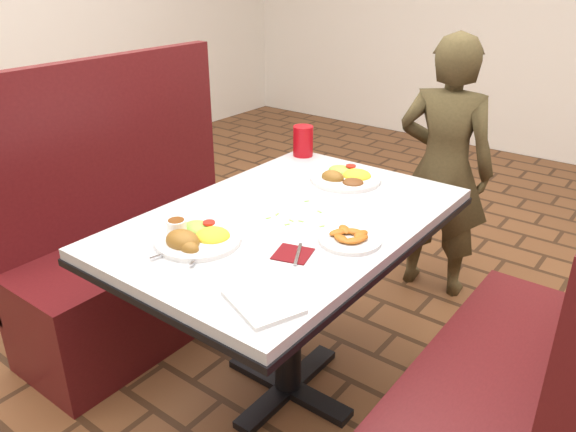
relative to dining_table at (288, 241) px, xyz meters
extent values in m
plane|color=brown|center=(0.00, 0.00, -0.65)|extent=(7.00, 7.00, 0.00)
cube|color=silver|center=(0.00, 0.00, 0.08)|extent=(0.80, 1.20, 0.03)
cube|color=black|center=(0.00, 0.00, 0.05)|extent=(0.81, 1.21, 0.02)
cylinder|color=black|center=(0.00, 0.00, -0.30)|extent=(0.10, 0.10, 0.69)
cube|color=black|center=(0.00, 0.00, -0.64)|extent=(0.55, 0.08, 0.03)
cube|color=black|center=(0.00, 0.00, -0.64)|extent=(0.08, 0.55, 0.03)
cube|color=#5A1416|center=(-0.75, 0.00, -0.43)|extent=(0.45, 1.20, 0.45)
cube|color=#5A1416|center=(-0.97, 0.00, 0.05)|extent=(0.06, 1.20, 0.95)
imported|color=brown|center=(0.10, 1.07, -0.03)|extent=(0.49, 0.36, 1.26)
cylinder|color=white|center=(-0.10, -0.32, 0.10)|extent=(0.26, 0.26, 0.02)
ellipsoid|color=yellow|center=(-0.07, -0.28, 0.14)|extent=(0.11, 0.11, 0.05)
ellipsoid|color=#92BF4C|center=(-0.15, -0.27, 0.13)|extent=(0.11, 0.09, 0.03)
cylinder|color=red|center=(-0.12, -0.25, 0.13)|extent=(0.04, 0.04, 0.01)
ellipsoid|color=#986626|center=(-0.11, -0.37, 0.14)|extent=(0.11, 0.09, 0.07)
ellipsoid|color=#986626|center=(-0.07, -0.38, 0.13)|extent=(0.06, 0.05, 0.04)
cylinder|color=white|center=(-0.18, -0.33, 0.13)|extent=(0.06, 0.06, 0.04)
cylinder|color=brown|center=(-0.18, -0.33, 0.15)|extent=(0.05, 0.05, 0.00)
cylinder|color=white|center=(-0.02, 0.39, 0.10)|extent=(0.27, 0.27, 0.02)
ellipsoid|color=yellow|center=(0.01, 0.43, 0.14)|extent=(0.11, 0.11, 0.05)
ellipsoid|color=#92BF4C|center=(-0.07, 0.44, 0.13)|extent=(0.11, 0.09, 0.04)
cylinder|color=red|center=(-0.04, 0.46, 0.13)|extent=(0.04, 0.04, 0.01)
ellipsoid|color=brown|center=(0.03, 0.36, 0.13)|extent=(0.08, 0.08, 0.03)
ellipsoid|color=#986626|center=(-0.05, 0.35, 0.14)|extent=(0.09, 0.07, 0.05)
cylinder|color=white|center=(0.26, -0.03, 0.10)|extent=(0.19, 0.19, 0.01)
cube|color=#5E0E11|center=(0.17, -0.20, 0.10)|extent=(0.13, 0.13, 0.00)
cube|color=silver|center=(0.19, -0.20, 0.10)|extent=(0.07, 0.12, 0.00)
cylinder|color=#AD0B12|center=(-0.33, 0.54, 0.16)|extent=(0.09, 0.09, 0.13)
cube|color=silver|center=(0.27, -0.45, 0.10)|extent=(0.23, 0.20, 0.01)
cube|color=silver|center=(-0.04, -0.36, 0.11)|extent=(0.08, 0.16, 0.00)
cube|color=silver|center=(-0.11, -0.42, 0.10)|extent=(0.04, 0.13, 0.00)
camera|label=1|loc=(1.04, -1.35, 0.88)|focal=35.00mm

